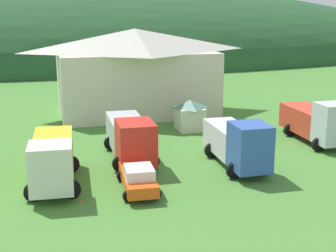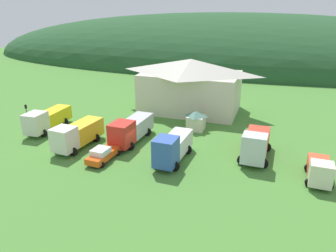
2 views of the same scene
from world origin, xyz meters
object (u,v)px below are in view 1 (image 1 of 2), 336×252
Objects in this scene: play_shed_cream at (190,114)px; box_truck_blue at (238,143)px; crane_truck_red at (130,136)px; tow_truck_silver at (318,121)px; service_pickup_orange at (138,178)px; heavy_rig_striped at (53,158)px; traffic_cone_mid_row at (45,199)px; depot_building at (135,70)px; traffic_cone_near_pickup at (81,204)px.

box_truck_blue is at bearing -90.08° from play_shed_cream.
tow_truck_silver is at bearing 92.98° from crane_truck_red.
tow_truck_silver is (8.72, -6.70, 0.38)m from play_shed_cream.
play_shed_cream is 0.56× the size of service_pickup_orange.
heavy_rig_striped is at bearing -55.03° from crane_truck_red.
depot_building is at bearing 65.36° from traffic_cone_mid_row.
service_pickup_orange is (4.89, -2.24, -0.95)m from heavy_rig_striped.
crane_truck_red is 1.12× the size of box_truck_blue.
crane_truck_red is 1.71× the size of service_pickup_orange.
heavy_rig_striped is at bearing -139.04° from play_shed_cream.
crane_truck_red is at bearing 177.01° from service_pickup_orange.
crane_truck_red is at bearing -103.02° from depot_building.
heavy_rig_striped is 0.91× the size of crane_truck_red.
play_shed_cream is 18.36m from traffic_cone_mid_row.
depot_building is 2.22× the size of box_truck_blue.
crane_truck_red is at bearing -87.13° from tow_truck_silver.
play_shed_cream reaches higher than traffic_cone_near_pickup.
play_shed_cream is 9.85m from crane_truck_red.
traffic_cone_mid_row is (-5.52, 0.13, -0.83)m from service_pickup_orange.
service_pickup_orange is at bearing 69.35° from heavy_rig_striped.
depot_building reaches higher than traffic_cone_mid_row.
tow_truck_silver reaches higher than play_shed_cream.
play_shed_cream is 15.01m from service_pickup_orange.
service_pickup_orange is 5.59m from traffic_cone_mid_row.
box_truck_blue is at bearing -80.47° from depot_building.
traffic_cone_near_pickup is (-4.18, -6.95, -1.78)m from crane_truck_red.
tow_truck_silver is 21.13m from traffic_cone_near_pickup.
depot_building reaches higher than play_shed_cream.
box_truck_blue is 11.65m from traffic_cone_near_pickup.
service_pickup_orange reaches higher than traffic_cone_mid_row.
service_pickup_orange is (-0.67, -5.90, -0.96)m from crane_truck_red.
traffic_cone_mid_row is (-13.02, -12.86, -1.42)m from play_shed_cream.
depot_building reaches higher than tow_truck_silver.
box_truck_blue is at bearing 64.02° from crane_truck_red.
service_pickup_orange is 9.95× the size of traffic_cone_mid_row.
tow_truck_silver reaches higher than traffic_cone_near_pickup.
box_truck_blue is (12.37, 0.11, 0.03)m from heavy_rig_striped.
crane_truck_red is (-6.83, -7.09, 0.36)m from play_shed_cream.
depot_building is 9.59m from play_shed_cream.
heavy_rig_striped is 12.37m from box_truck_blue.
traffic_cone_near_pickup is (-19.73, -7.33, -1.80)m from tow_truck_silver.
tow_truck_silver reaches higher than crane_truck_red.
depot_building reaches higher than traffic_cone_near_pickup.
play_shed_cream is at bearing -126.10° from tow_truck_silver.
play_shed_cream is 0.36× the size of box_truck_blue.
tow_truck_silver is at bearing 20.39° from traffic_cone_near_pickup.
traffic_cone_near_pickup is at bearing -68.17° from tow_truck_silver.
depot_building is 16.22m from crane_truck_red.
box_truck_blue is at bearing 94.45° from heavy_rig_striped.
play_shed_cream is 0.37× the size of tow_truck_silver.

